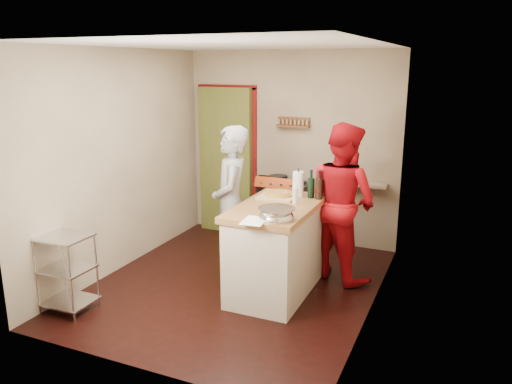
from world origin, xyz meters
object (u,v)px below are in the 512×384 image
at_px(wire_shelving, 67,269).
at_px(island, 277,247).
at_px(stove, 284,213).
at_px(person_red, 342,202).
at_px(person_stripe, 231,204).

xyz_separation_m(wire_shelving, island, (1.76, 1.23, 0.08)).
distance_m(stove, wire_shelving, 2.94).
distance_m(wire_shelving, person_red, 3.02).
distance_m(stove, person_red, 1.26).
height_order(person_stripe, person_red, person_red).
xyz_separation_m(island, person_stripe, (-0.62, 0.15, 0.37)).
xyz_separation_m(stove, island, (0.43, -1.40, 0.07)).
xyz_separation_m(wire_shelving, person_red, (2.28, 1.92, 0.46)).
relative_size(stove, wire_shelving, 1.26).
relative_size(wire_shelving, island, 0.57).
distance_m(stove, person_stripe, 1.33).
xyz_separation_m(wire_shelving, person_stripe, (1.14, 1.38, 0.44)).
bearing_deg(island, person_stripe, 165.90).
xyz_separation_m(stove, person_red, (0.95, -0.70, 0.45)).
height_order(island, person_red, person_red).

